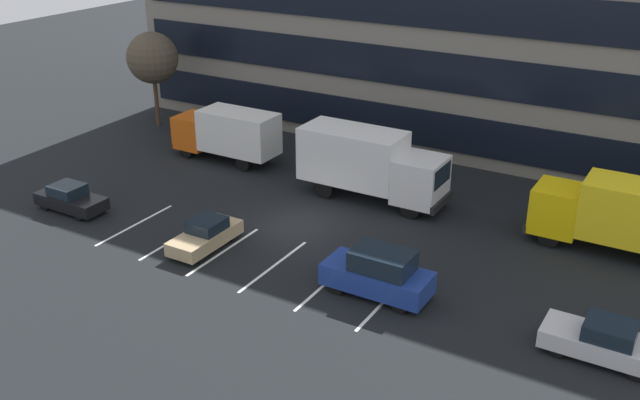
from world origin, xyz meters
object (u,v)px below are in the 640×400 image
object	(u,v)px
box_truck_yellow_all	(619,213)
bare_tree	(152,58)
sedan_silver	(603,341)
sedan_black	(71,199)
box_truck_orange	(227,132)
box_truck_white	(370,162)
suv_navy	(379,273)
sedan_tan	(206,235)

from	to	relation	value
box_truck_yellow_all	bare_tree	distance (m)	31.60
sedan_silver	sedan_black	size ratio (longest dim) A/B	1.08
box_truck_orange	sedan_silver	world-z (taller)	box_truck_orange
box_truck_yellow_all	sedan_silver	world-z (taller)	box_truck_yellow_all
box_truck_white	suv_navy	size ratio (longest dim) A/B	1.79
box_truck_white	sedan_black	distance (m)	15.85
box_truck_orange	suv_navy	bearing A→B (deg)	-32.45
sedan_tan	bare_tree	bearing A→B (deg)	138.54
box_truck_orange	bare_tree	bearing A→B (deg)	160.18
sedan_silver	bare_tree	world-z (taller)	bare_tree
box_truck_white	sedan_silver	xyz separation A→B (m)	(13.81, -8.54, -1.40)
box_truck_white	sedan_tan	world-z (taller)	box_truck_white
box_truck_yellow_all	suv_navy	size ratio (longest dim) A/B	1.66
sedan_black	sedan_tan	size ratio (longest dim) A/B	1.01
suv_navy	sedan_tan	distance (m)	8.89
box_truck_orange	sedan_tan	xyz separation A→B (m)	(6.16, -9.88, -1.16)
box_truck_yellow_all	box_truck_orange	size ratio (longest dim) A/B	1.08
suv_navy	bare_tree	size ratio (longest dim) A/B	0.69
box_truck_orange	suv_navy	world-z (taller)	box_truck_orange
box_truck_orange	sedan_black	world-z (taller)	box_truck_orange
sedan_silver	sedan_tan	xyz separation A→B (m)	(-17.82, -0.48, -0.06)
box_truck_yellow_all	sedan_silver	bearing A→B (deg)	-82.32
sedan_tan	bare_tree	world-z (taller)	bare_tree
box_truck_white	box_truck_yellow_all	bearing A→B (deg)	1.42
sedan_tan	bare_tree	size ratio (longest dim) A/B	0.59
box_truck_white	sedan_tan	xyz separation A→B (m)	(-4.01, -9.02, -1.46)
box_truck_white	sedan_silver	bearing A→B (deg)	-31.72
suv_navy	bare_tree	bearing A→B (deg)	151.79
sedan_silver	sedan_black	xyz separation A→B (m)	(-26.59, -0.74, -0.05)
sedan_silver	sedan_tan	size ratio (longest dim) A/B	1.08
sedan_silver	sedan_black	distance (m)	26.60
box_truck_yellow_all	sedan_silver	distance (m)	9.02
box_truck_orange	box_truck_white	bearing A→B (deg)	-4.83
box_truck_yellow_all	sedan_black	distance (m)	27.17
bare_tree	suv_navy	bearing A→B (deg)	-28.21
sedan_silver	bare_tree	xyz separation A→B (m)	(-32.46, 12.45, 4.09)
box_truck_yellow_all	sedan_tan	world-z (taller)	box_truck_yellow_all
sedan_black	bare_tree	size ratio (longest dim) A/B	0.60
sedan_black	sedan_tan	xyz separation A→B (m)	(8.77, 0.26, -0.00)
box_truck_white	sedan_black	world-z (taller)	box_truck_white
suv_navy	sedan_tan	bearing A→B (deg)	-177.95
box_truck_white	bare_tree	size ratio (longest dim) A/B	1.23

